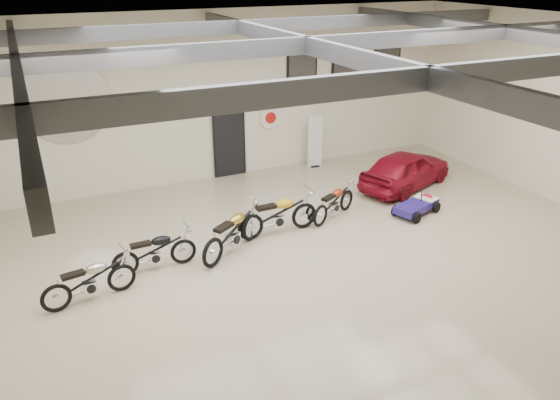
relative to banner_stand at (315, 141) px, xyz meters
name	(u,v)px	position (x,y,z in m)	size (l,w,h in m)	color
floor	(303,265)	(-3.28, -5.50, -0.87)	(16.00, 12.00, 0.01)	tan
ceiling	(307,31)	(-3.28, -5.50, 4.13)	(16.00, 12.00, 0.01)	slate
back_wall	(211,98)	(-3.28, 0.50, 1.63)	(16.00, 0.02, 5.00)	beige
ceiling_beams	(307,45)	(-3.28, -5.50, 3.88)	(15.80, 11.80, 0.32)	#505157
door	(229,143)	(-2.78, 0.45, 0.18)	(0.92, 0.08, 2.10)	black
logo_plaque	(66,102)	(-7.28, 0.45, 1.93)	(2.30, 0.06, 1.16)	silver
poster_left	(302,70)	(-0.28, 0.46, 2.23)	(1.05, 0.08, 1.35)	black
poster_mid	(346,66)	(1.32, 0.46, 2.23)	(1.05, 0.08, 1.35)	black
poster_right	(387,62)	(2.92, 0.46, 2.23)	(1.05, 0.08, 1.35)	black
oil_sign	(270,118)	(-1.38, 0.45, 0.83)	(0.72, 0.10, 0.72)	white
banner_stand	(315,141)	(0.00, 0.00, 0.00)	(0.48, 0.19, 1.75)	white
motorcycle_silver	(89,280)	(-7.73, -4.94, -0.40)	(1.84, 0.57, 0.95)	silver
motorcycle_black	(154,250)	(-6.29, -4.30, -0.40)	(1.82, 0.56, 0.94)	silver
motorcycle_gold	(233,231)	(-4.49, -4.31, -0.32)	(2.12, 0.66, 1.10)	silver
motorcycle_yellow	(278,214)	(-3.14, -3.88, -0.33)	(2.09, 0.65, 1.09)	silver
motorcycle_red	(334,202)	(-1.43, -3.68, -0.41)	(1.79, 0.55, 0.93)	silver
go_kart	(420,202)	(0.81, -4.36, -0.57)	(1.67, 0.75, 0.60)	navy
vintage_car	(406,169)	(1.58, -2.72, -0.31)	(3.33, 1.34, 1.14)	maroon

